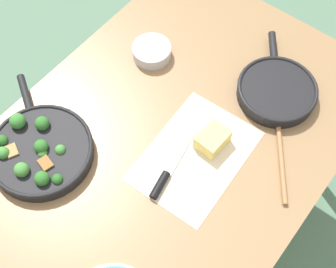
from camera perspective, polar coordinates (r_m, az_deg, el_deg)
name	(u,v)px	position (r m, az deg, el deg)	size (l,w,h in m)	color
ground_plane	(168,221)	(2.08, 0.00, -10.61)	(14.00, 14.00, 0.00)	#51755B
dining_table_red	(168,150)	(1.46, 0.00, -1.93)	(1.30, 0.90, 0.75)	olive
skillet_broccoli	(40,150)	(1.39, -15.38, -1.91)	(0.31, 0.40, 0.08)	black
skillet_eggs	(277,91)	(1.49, 13.10, 5.18)	(0.32, 0.27, 0.05)	black
wooden_spoon	(279,131)	(1.43, 13.35, 0.41)	(0.32, 0.24, 0.02)	#996B42
parchment_sheet	(194,156)	(1.36, 3.22, -2.75)	(0.38, 0.28, 0.00)	beige
grater_knife	(168,172)	(1.33, -0.04, -4.61)	(0.26, 0.08, 0.02)	silver
cheese_block	(212,140)	(1.37, 5.44, -0.67)	(0.10, 0.08, 0.05)	#EACC66
prep_bowl_steel	(152,51)	(1.55, -2.00, 10.03)	(0.13, 0.13, 0.04)	#B7B7BC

